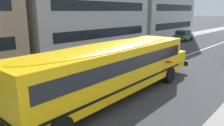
{
  "coord_description": "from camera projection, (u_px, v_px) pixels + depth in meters",
  "views": [
    {
      "loc": [
        -11.2,
        -8.84,
        4.56
      ],
      "look_at": [
        -2.23,
        -0.79,
        1.62
      ],
      "focal_mm": 34.28,
      "sensor_mm": 36.0,
      "label": 1
    }
  ],
  "objects": [
    {
      "name": "lane_centreline",
      "position": [
        125.0,
        78.0,
        14.92
      ],
      "size": [
        110.0,
        0.16,
        0.01
      ],
      "primitive_type": "cube",
      "color": "silver",
      "rests_on": "ground_plane"
    },
    {
      "name": "parked_car_green_under_tree",
      "position": [
        183.0,
        35.0,
        33.28
      ],
      "size": [
        3.94,
        1.96,
        1.64
      ],
      "rotation": [
        0.0,
        0.0,
        0.02
      ],
      "color": "#236038",
      "rests_on": "ground_plane"
    },
    {
      "name": "sidewalk_far",
      "position": [
        59.0,
        61.0,
        20.0
      ],
      "size": [
        120.0,
        3.0,
        0.01
      ],
      "primitive_type": "cube",
      "color": "gray",
      "rests_on": "ground_plane"
    },
    {
      "name": "ground_plane",
      "position": [
        125.0,
        78.0,
        14.92
      ],
      "size": [
        400.0,
        400.0,
        0.0
      ],
      "primitive_type": "plane",
      "color": "#38383D"
    },
    {
      "name": "parked_car_grey_near_corner",
      "position": [
        139.0,
        45.0,
        24.12
      ],
      "size": [
        3.98,
        2.04,
        1.64
      ],
      "rotation": [
        0.0,
        0.0,
        0.05
      ],
      "color": "gray",
      "rests_on": "ground_plane"
    },
    {
      "name": "school_bus",
      "position": [
        115.0,
        65.0,
        11.39
      ],
      "size": [
        13.33,
        3.17,
        2.97
      ],
      "rotation": [
        0.0,
        0.0,
        0.03
      ],
      "color": "yellow",
      "rests_on": "ground_plane"
    }
  ]
}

